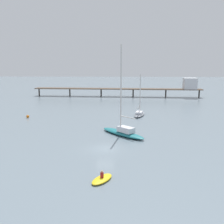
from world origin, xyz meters
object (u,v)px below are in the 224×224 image
(sailboat_gray, at_px, (139,113))
(dinghy_yellow, at_px, (102,179))
(sailboat_teal, at_px, (123,131))
(pier, at_px, (154,86))
(mooring_buoy_mid, at_px, (28,116))

(sailboat_gray, relative_size, dinghy_yellow, 2.80)
(sailboat_gray, xyz_separation_m, sailboat_teal, (-3.72, -17.50, 0.27))
(pier, relative_size, sailboat_teal, 4.01)
(sailboat_gray, distance_m, sailboat_teal, 17.89)
(dinghy_yellow, height_order, mooring_buoy_mid, dinghy_yellow)
(dinghy_yellow, xyz_separation_m, mooring_buoy_mid, (-19.48, 31.30, 0.13))
(sailboat_teal, relative_size, dinghy_yellow, 4.43)
(sailboat_gray, height_order, sailboat_teal, sailboat_teal)
(pier, relative_size, sailboat_gray, 6.35)
(sailboat_gray, height_order, mooring_buoy_mid, sailboat_gray)
(mooring_buoy_mid, bearing_deg, pier, 49.99)
(sailboat_teal, xyz_separation_m, dinghy_yellow, (-2.13, -17.78, -0.62))
(pier, distance_m, dinghy_yellow, 70.96)
(sailboat_teal, height_order, mooring_buoy_mid, sailboat_teal)
(pier, height_order, mooring_buoy_mid, pier)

